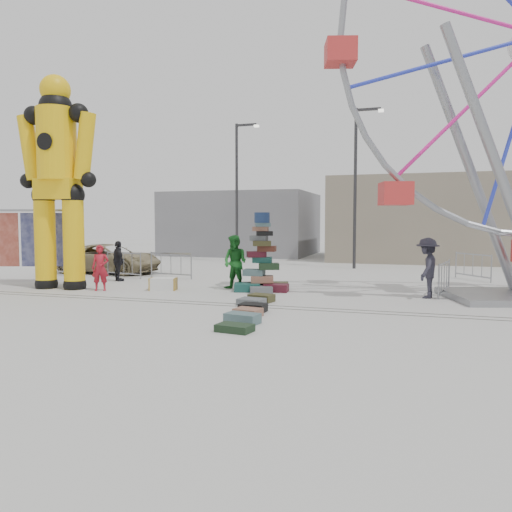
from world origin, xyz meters
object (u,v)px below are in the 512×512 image
(barricade_dummy_c, at_px, (171,265))
(barricade_wheel_back, at_px, (473,267))
(crash_test_dummy, at_px, (58,174))
(pedestrian_green, at_px, (235,263))
(barricade_dummy_b, at_px, (124,265))
(lamp_post_right, at_px, (357,179))
(parked_suv, at_px, (109,259))
(pedestrian_red, at_px, (100,268))
(pedestrian_grey, at_px, (427,268))
(banner_scaffold, at_px, (19,228))
(pedestrian_black, at_px, (118,261))
(steamer_trunk, at_px, (163,284))
(barricade_wheel_front, at_px, (444,278))
(lamp_post_left, at_px, (238,185))
(barricade_dummy_a, at_px, (63,263))
(suitcase_tower, at_px, (262,269))

(barricade_dummy_c, xyz_separation_m, barricade_wheel_back, (12.05, 3.09, 0.00))
(crash_test_dummy, height_order, pedestrian_green, crash_test_dummy)
(barricade_dummy_b, bearing_deg, lamp_post_right, 53.71)
(barricade_dummy_b, height_order, barricade_dummy_c, same)
(barricade_dummy_b, height_order, parked_suv, parked_suv)
(pedestrian_red, bearing_deg, pedestrian_grey, -14.82)
(banner_scaffold, height_order, pedestrian_red, banner_scaffold)
(pedestrian_red, xyz_separation_m, pedestrian_black, (-0.95, 2.60, 0.01))
(steamer_trunk, xyz_separation_m, barricade_dummy_b, (-3.43, 2.98, 0.34))
(barricade_dummy_c, bearing_deg, crash_test_dummy, -111.76)
(barricade_dummy_c, distance_m, barricade_wheel_front, 10.80)
(lamp_post_left, xyz_separation_m, barricade_wheel_front, (10.67, -10.43, -3.93))
(barricade_dummy_b, bearing_deg, barricade_wheel_back, 29.60)
(lamp_post_right, distance_m, steamer_trunk, 12.23)
(barricade_dummy_a, xyz_separation_m, pedestrian_black, (3.44, -1.02, 0.26))
(pedestrian_black, bearing_deg, pedestrian_green, -153.57)
(lamp_post_right, relative_size, suitcase_tower, 2.97)
(banner_scaffold, relative_size, pedestrian_red, 2.49)
(banner_scaffold, xyz_separation_m, barricade_dummy_b, (2.73, 2.89, -1.59))
(suitcase_tower, bearing_deg, pedestrian_green, 169.38)
(pedestrian_grey, bearing_deg, crash_test_dummy, -71.17)
(suitcase_tower, relative_size, barricade_dummy_c, 1.35)
(barricade_dummy_b, height_order, barricade_wheel_front, same)
(pedestrian_green, relative_size, pedestrian_grey, 1.01)
(crash_test_dummy, relative_size, banner_scaffold, 1.95)
(lamp_post_right, xyz_separation_m, barricade_wheel_back, (5.06, -3.57, -3.93))
(pedestrian_red, bearing_deg, lamp_post_left, 64.06)
(pedestrian_red, distance_m, pedestrian_grey, 10.83)
(lamp_post_right, distance_m, pedestrian_black, 12.38)
(barricade_wheel_front, bearing_deg, barricade_wheel_back, -3.81)
(lamp_post_left, distance_m, pedestrian_red, 13.31)
(steamer_trunk, height_order, pedestrian_black, pedestrian_black)
(steamer_trunk, relative_size, barricade_dummy_c, 0.45)
(lamp_post_left, relative_size, suitcase_tower, 2.97)
(steamer_trunk, xyz_separation_m, barricade_dummy_a, (-6.38, 2.84, 0.34))
(barricade_dummy_a, height_order, barricade_wheel_front, same)
(suitcase_tower, distance_m, barricade_dummy_c, 5.33)
(banner_scaffold, xyz_separation_m, pedestrian_grey, (14.87, 0.73, -1.20))
(barricade_wheel_back, distance_m, pedestrian_green, 10.02)
(steamer_trunk, height_order, barricade_dummy_b, barricade_dummy_b)
(barricade_dummy_a, bearing_deg, pedestrian_red, -36.61)
(lamp_post_right, height_order, barricade_dummy_a, lamp_post_right)
(banner_scaffold, distance_m, parked_suv, 4.70)
(pedestrian_grey, distance_m, parked_suv, 14.27)
(parked_suv, bearing_deg, barricade_dummy_a, 141.13)
(suitcase_tower, relative_size, banner_scaffold, 0.68)
(suitcase_tower, distance_m, crash_test_dummy, 7.90)
(suitcase_tower, distance_m, pedestrian_black, 6.34)
(barricade_dummy_c, bearing_deg, barricade_dummy_b, -162.45)
(lamp_post_right, bearing_deg, parked_suv, -152.46)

